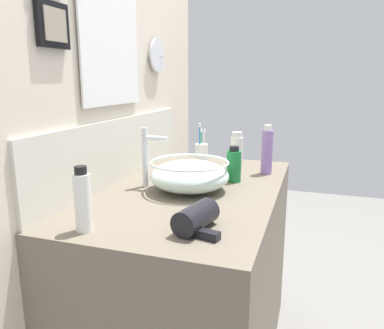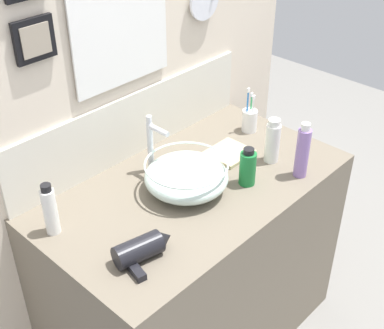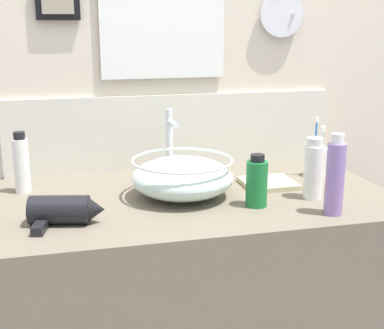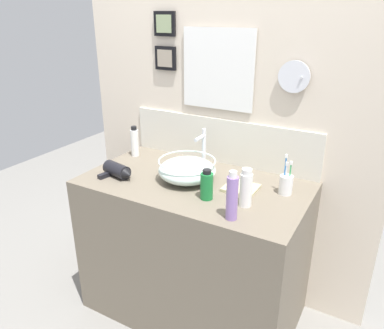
% 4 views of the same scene
% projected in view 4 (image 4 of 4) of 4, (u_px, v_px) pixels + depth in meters
% --- Properties ---
extents(ground_plane, '(6.00, 6.00, 0.00)m').
position_uv_depth(ground_plane, '(194.00, 306.00, 2.35)').
color(ground_plane, gray).
extents(vanity_counter, '(1.21, 0.68, 0.86)m').
position_uv_depth(vanity_counter, '(194.00, 248.00, 2.18)').
color(vanity_counter, '#6B6051').
rests_on(vanity_counter, ground).
extents(back_panel, '(1.87, 0.10, 2.48)m').
position_uv_depth(back_panel, '(225.00, 99.00, 2.17)').
color(back_panel, beige).
rests_on(back_panel, ground).
extents(glass_bowl_sink, '(0.31, 0.31, 0.12)m').
position_uv_depth(glass_bowl_sink, '(187.00, 170.00, 2.02)').
color(glass_bowl_sink, silver).
rests_on(glass_bowl_sink, vanity_counter).
extents(faucet, '(0.02, 0.11, 0.24)m').
position_uv_depth(faucet, '(203.00, 147.00, 2.13)').
color(faucet, silver).
rests_on(faucet, vanity_counter).
extents(hair_drier, '(0.21, 0.14, 0.08)m').
position_uv_depth(hair_drier, '(118.00, 171.00, 2.07)').
color(hair_drier, black).
rests_on(hair_drier, vanity_counter).
extents(toothbrush_cup, '(0.07, 0.07, 0.21)m').
position_uv_depth(toothbrush_cup, '(286.00, 184.00, 1.87)').
color(toothbrush_cup, white).
rests_on(toothbrush_cup, vanity_counter).
extents(spray_bottle, '(0.06, 0.06, 0.15)m').
position_uv_depth(spray_bottle, '(207.00, 185.00, 1.82)').
color(spray_bottle, '#197233').
rests_on(spray_bottle, vanity_counter).
extents(shampoo_bottle, '(0.05, 0.05, 0.23)m').
position_uv_depth(shampoo_bottle, '(232.00, 197.00, 1.63)').
color(shampoo_bottle, '#8C6BB2').
rests_on(shampoo_bottle, vanity_counter).
extents(soap_dispenser, '(0.06, 0.06, 0.19)m').
position_uv_depth(soap_dispenser, '(246.00, 188.00, 1.74)').
color(soap_dispenser, white).
rests_on(soap_dispenser, vanity_counter).
extents(lotion_bottle, '(0.05, 0.05, 0.19)m').
position_uv_depth(lotion_bottle, '(135.00, 142.00, 2.35)').
color(lotion_bottle, white).
rests_on(lotion_bottle, vanity_counter).
extents(hand_towel, '(0.17, 0.16, 0.02)m').
position_uv_depth(hand_towel, '(241.00, 188.00, 1.93)').
color(hand_towel, tan).
rests_on(hand_towel, vanity_counter).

